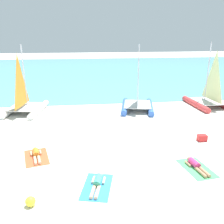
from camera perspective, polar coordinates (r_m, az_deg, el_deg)
ground_plane at (r=20.52m, az=-1.76°, el=1.03°), size 120.00×120.00×0.00m
ocean_water at (r=41.09m, az=-4.64°, el=9.43°), size 120.00×40.00×0.05m
sailboat_blue at (r=19.82m, az=5.89°, el=2.60°), size 3.25×4.32×5.06m
sailboat_white at (r=20.19m, az=-19.41°, el=1.97°), size 3.10×4.26×5.08m
sailboat_red at (r=22.12m, az=21.22°, el=3.13°), size 2.77×4.13×5.20m
towel_left at (r=13.05m, az=-16.92°, el=-9.88°), size 1.51×2.10×0.01m
sunbather_left at (r=13.06m, az=-16.99°, el=-9.26°), size 0.75×1.56×0.30m
towel_middle at (r=10.41m, az=-3.43°, el=-16.69°), size 1.52×2.11×0.01m
sunbather_middle at (r=10.39m, az=-3.38°, el=-15.91°), size 0.76×1.56×0.30m
towel_right at (r=12.20m, az=18.78°, el=-12.11°), size 1.35×2.03×0.01m
sunbather_right at (r=12.19m, az=18.66°, el=-11.46°), size 0.62×1.57×0.30m
beach_ball at (r=9.79m, az=-18.19°, el=-18.89°), size 0.37×0.37×0.37m
cooler_box at (r=15.11m, az=19.94°, el=-5.59°), size 0.50×0.36×0.36m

